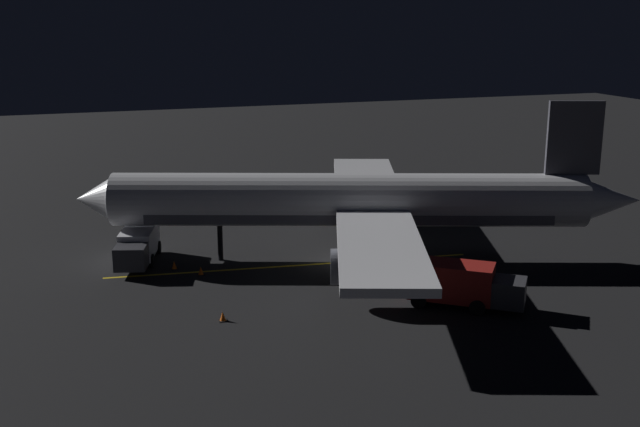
{
  "coord_description": "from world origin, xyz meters",
  "views": [
    {
      "loc": [
        -47.51,
        18.12,
        16.55
      ],
      "look_at": [
        0.0,
        2.0,
        3.5
      ],
      "focal_mm": 43.57,
      "sensor_mm": 36.0,
      "label": 1
    }
  ],
  "objects_px": {
    "traffic_cone_near_left": "(174,265)",
    "traffic_cone_under_wing": "(223,317)",
    "airliner": "(357,203)",
    "baggage_truck": "(138,246)",
    "traffic_cone_near_right": "(201,271)",
    "catering_truck": "(461,285)",
    "ground_crew_worker": "(136,249)"
  },
  "relations": [
    {
      "from": "traffic_cone_near_left",
      "to": "traffic_cone_under_wing",
      "type": "relative_size",
      "value": 1.0
    },
    {
      "from": "airliner",
      "to": "traffic_cone_under_wing",
      "type": "bearing_deg",
      "value": 125.12
    },
    {
      "from": "baggage_truck",
      "to": "traffic_cone_near_left",
      "type": "distance_m",
      "value": 3.08
    },
    {
      "from": "traffic_cone_near_left",
      "to": "traffic_cone_near_right",
      "type": "relative_size",
      "value": 1.0
    },
    {
      "from": "airliner",
      "to": "traffic_cone_under_wing",
      "type": "xyz_separation_m",
      "value": [
        -7.69,
        10.93,
        -3.85
      ]
    },
    {
      "from": "catering_truck",
      "to": "traffic_cone_near_right",
      "type": "relative_size",
      "value": 11.75
    },
    {
      "from": "airliner",
      "to": "baggage_truck",
      "type": "relative_size",
      "value": 5.76
    },
    {
      "from": "traffic_cone_near_right",
      "to": "traffic_cone_under_wing",
      "type": "xyz_separation_m",
      "value": [
        -8.12,
        0.25,
        0.0
      ]
    },
    {
      "from": "airliner",
      "to": "baggage_truck",
      "type": "xyz_separation_m",
      "value": [
        4.2,
        14.25,
        -2.89
      ]
    },
    {
      "from": "ground_crew_worker",
      "to": "traffic_cone_near_right",
      "type": "relative_size",
      "value": 3.16
    },
    {
      "from": "baggage_truck",
      "to": "traffic_cone_under_wing",
      "type": "bearing_deg",
      "value": -164.38
    },
    {
      "from": "airliner",
      "to": "traffic_cone_near_right",
      "type": "xyz_separation_m",
      "value": [
        0.43,
        10.68,
        -3.85
      ]
    },
    {
      "from": "baggage_truck",
      "to": "ground_crew_worker",
      "type": "relative_size",
      "value": 3.69
    },
    {
      "from": "catering_truck",
      "to": "traffic_cone_near_right",
      "type": "bearing_deg",
      "value": 51.75
    },
    {
      "from": "airliner",
      "to": "traffic_cone_under_wing",
      "type": "distance_m",
      "value": 13.91
    },
    {
      "from": "ground_crew_worker",
      "to": "traffic_cone_near_left",
      "type": "height_order",
      "value": "ground_crew_worker"
    },
    {
      "from": "catering_truck",
      "to": "traffic_cone_near_right",
      "type": "distance_m",
      "value": 16.89
    },
    {
      "from": "ground_crew_worker",
      "to": "traffic_cone_under_wing",
      "type": "height_order",
      "value": "ground_crew_worker"
    },
    {
      "from": "baggage_truck",
      "to": "traffic_cone_near_left",
      "type": "xyz_separation_m",
      "value": [
        -2.03,
        -2.11,
        -0.96
      ]
    },
    {
      "from": "catering_truck",
      "to": "traffic_cone_near_right",
      "type": "xyz_separation_m",
      "value": [
        10.44,
        13.23,
        -1.08
      ]
    },
    {
      "from": "baggage_truck",
      "to": "traffic_cone_near_right",
      "type": "height_order",
      "value": "baggage_truck"
    },
    {
      "from": "airliner",
      "to": "catering_truck",
      "type": "relative_size",
      "value": 5.73
    },
    {
      "from": "ground_crew_worker",
      "to": "traffic_cone_near_right",
      "type": "xyz_separation_m",
      "value": [
        -4.21,
        -3.66,
        -0.64
      ]
    },
    {
      "from": "airliner",
      "to": "baggage_truck",
      "type": "distance_m",
      "value": 15.13
    },
    {
      "from": "ground_crew_worker",
      "to": "traffic_cone_under_wing",
      "type": "relative_size",
      "value": 3.16
    },
    {
      "from": "catering_truck",
      "to": "traffic_cone_near_left",
      "type": "relative_size",
      "value": 11.75
    },
    {
      "from": "airliner",
      "to": "baggage_truck",
      "type": "bearing_deg",
      "value": 73.6
    },
    {
      "from": "traffic_cone_near_left",
      "to": "traffic_cone_near_right",
      "type": "xyz_separation_m",
      "value": [
        -1.73,
        -1.46,
        0.0
      ]
    },
    {
      "from": "airliner",
      "to": "baggage_truck",
      "type": "height_order",
      "value": "airliner"
    },
    {
      "from": "baggage_truck",
      "to": "catering_truck",
      "type": "xyz_separation_m",
      "value": [
        -14.2,
        -16.81,
        0.12
      ]
    },
    {
      "from": "airliner",
      "to": "traffic_cone_near_left",
      "type": "bearing_deg",
      "value": 79.9
    },
    {
      "from": "catering_truck",
      "to": "ground_crew_worker",
      "type": "bearing_deg",
      "value": 49.08
    }
  ]
}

